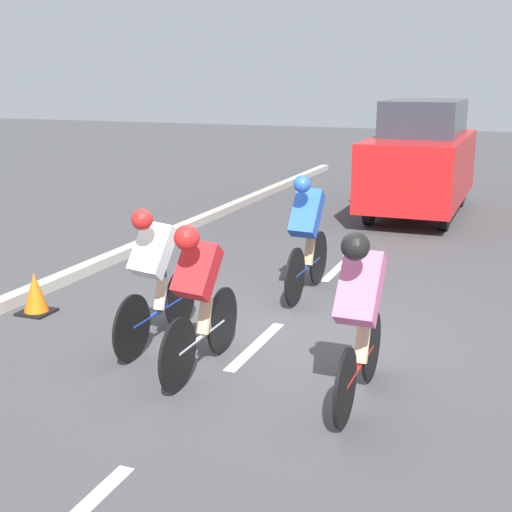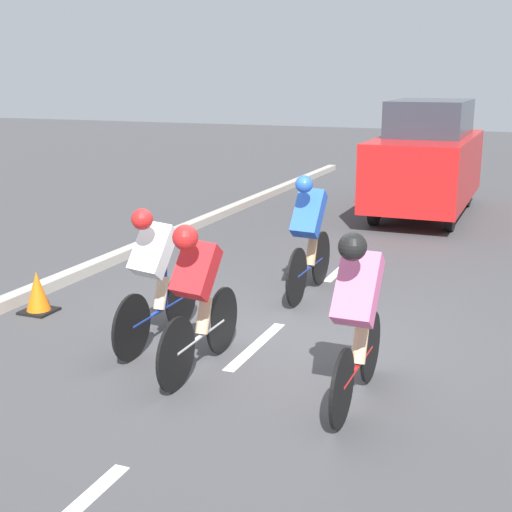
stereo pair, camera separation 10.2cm
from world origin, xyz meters
name	(u,v)px [view 1 (the left image)]	position (x,y,z in m)	size (l,w,h in m)	color
ground_plane	(265,337)	(0.00, 0.00, 0.00)	(60.00, 60.00, 0.00)	#424244
lane_stripe_mid	(256,345)	(0.00, 0.27, 0.00)	(0.12, 1.40, 0.01)	white
lane_stripe_far	(338,269)	(0.00, -2.93, 0.00)	(0.12, 1.40, 0.01)	white
curb	(4,304)	(3.20, 0.27, 0.07)	(0.20, 27.39, 0.14)	#A8A399
cyclist_pink	(359,313)	(-1.27, 1.21, 0.82)	(0.32, 1.59, 1.54)	black
cyclist_white	(154,274)	(0.96, 0.62, 0.76)	(0.37, 1.67, 1.47)	black
cyclist_red	(198,294)	(0.24, 1.10, 0.77)	(0.36, 1.62, 1.46)	black
cyclist_blue	(307,234)	(0.04, -1.55, 0.80)	(0.34, 1.69, 1.55)	black
support_car	(421,159)	(-0.42, -7.47, 1.10)	(1.70, 4.19, 2.22)	black
traffic_cone	(35,294)	(2.75, 0.25, 0.24)	(0.36, 0.36, 0.49)	black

